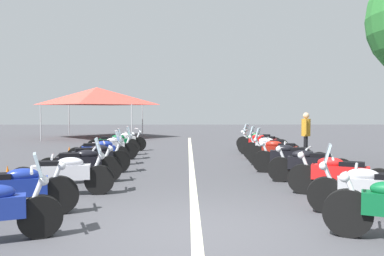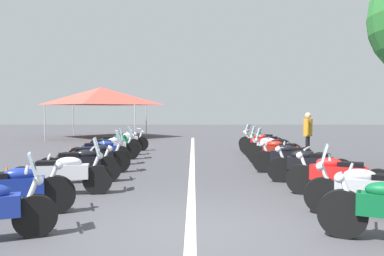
{
  "view_description": "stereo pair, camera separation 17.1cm",
  "coord_description": "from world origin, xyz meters",
  "views": [
    {
      "loc": [
        -5.48,
        0.13,
        1.79
      ],
      "look_at": [
        5.15,
        0.0,
        1.27
      ],
      "focal_mm": 35.56,
      "sensor_mm": 36.0,
      "label": 1
    },
    {
      "loc": [
        -5.48,
        -0.04,
        1.79
      ],
      "look_at": [
        5.15,
        0.0,
        1.27
      ],
      "focal_mm": 35.56,
      "sensor_mm": 36.0,
      "label": 2
    }
  ],
  "objects": [
    {
      "name": "motorcycle_left_row_7",
      "position": [
        9.34,
        3.0,
        0.46
      ],
      "size": [
        0.68,
        2.07,
        1.0
      ],
      "rotation": [
        0.0,
        0.0,
        -1.39
      ],
      "color": "black",
      "rests_on": "ground_plane"
    },
    {
      "name": "motorcycle_right_row_1",
      "position": [
        0.75,
        -2.95,
        0.46
      ],
      "size": [
        0.97,
        2.08,
        1.2
      ],
      "rotation": [
        0.0,
        0.0,
        1.24
      ],
      "color": "black",
      "rests_on": "ground_plane"
    },
    {
      "name": "motorcycle_left_row_4",
      "position": [
        4.99,
        2.72,
        0.47
      ],
      "size": [
        0.94,
        1.99,
        1.21
      ],
      "rotation": [
        0.0,
        0.0,
        -1.22
      ],
      "color": "black",
      "rests_on": "ground_plane"
    },
    {
      "name": "event_tent",
      "position": [
        18.75,
        5.88,
        2.65
      ],
      "size": [
        5.74,
        5.74,
        3.2
      ],
      "color": "#E54C3F",
      "rests_on": "ground_plane"
    },
    {
      "name": "traffic_cone_0",
      "position": [
        2.53,
        3.93,
        0.29
      ],
      "size": [
        0.36,
        0.36,
        0.61
      ],
      "color": "orange",
      "rests_on": "ground_plane"
    },
    {
      "name": "motorcycle_left_row_6",
      "position": [
        7.89,
        2.88,
        0.46
      ],
      "size": [
        0.86,
        2.01,
        1.2
      ],
      "rotation": [
        0.0,
        0.0,
        -1.27
      ],
      "color": "black",
      "rests_on": "ground_plane"
    },
    {
      "name": "ground_plane",
      "position": [
        0.0,
        0.0,
        0.0
      ],
      "size": [
        80.0,
        80.0,
        0.0
      ],
      "primitive_type": "plane",
      "color": "#424247"
    },
    {
      "name": "traffic_cone_1",
      "position": [
        6.73,
        3.93,
        0.29
      ],
      "size": [
        0.36,
        0.36,
        0.61
      ],
      "color": "orange",
      "rests_on": "ground_plane"
    },
    {
      "name": "motorcycle_left_row_1",
      "position": [
        0.75,
        3.01,
        0.46
      ],
      "size": [
        0.9,
        2.08,
        1.01
      ],
      "rotation": [
        0.0,
        0.0,
        -1.26
      ],
      "color": "black",
      "rests_on": "ground_plane"
    },
    {
      "name": "motorcycle_left_row_2",
      "position": [
        2.38,
        2.71,
        0.46
      ],
      "size": [
        0.66,
        2.14,
        1.2
      ],
      "rotation": [
        0.0,
        0.0,
        -1.41
      ],
      "color": "black",
      "rests_on": "ground_plane"
    },
    {
      "name": "motorcycle_right_row_7",
      "position": [
        9.36,
        -2.8,
        0.47
      ],
      "size": [
        1.12,
        1.89,
        1.22
      ],
      "rotation": [
        0.0,
        0.0,
        1.08
      ],
      "color": "black",
      "rests_on": "ground_plane"
    },
    {
      "name": "motorcycle_right_row_2",
      "position": [
        2.18,
        -2.96,
        0.46
      ],
      "size": [
        1.08,
        1.95,
        1.0
      ],
      "rotation": [
        0.0,
        0.0,
        1.12
      ],
      "color": "black",
      "rests_on": "ground_plane"
    },
    {
      "name": "motorcycle_right_row_5",
      "position": [
        6.39,
        -2.74,
        0.47
      ],
      "size": [
        0.99,
        1.95,
        1.21
      ],
      "rotation": [
        0.0,
        0.0,
        1.18
      ],
      "color": "black",
      "rests_on": "ground_plane"
    },
    {
      "name": "motorcycle_right_row_6",
      "position": [
        7.84,
        -2.8,
        0.46
      ],
      "size": [
        1.0,
        1.93,
        1.2
      ],
      "rotation": [
        0.0,
        0.0,
        1.18
      ],
      "color": "black",
      "rests_on": "ground_plane"
    },
    {
      "name": "motorcycle_left_row_8",
      "position": [
        10.71,
        2.9,
        0.45
      ],
      "size": [
        1.0,
        2.0,
        0.98
      ],
      "rotation": [
        0.0,
        0.0,
        -1.18
      ],
      "color": "black",
      "rests_on": "ground_plane"
    },
    {
      "name": "motorcycle_right_row_3",
      "position": [
        3.66,
        -2.84,
        0.45
      ],
      "size": [
        0.86,
        2.01,
        0.99
      ],
      "rotation": [
        0.0,
        0.0,
        1.31
      ],
      "color": "black",
      "rests_on": "ground_plane"
    },
    {
      "name": "motorcycle_left_row_3",
      "position": [
        3.68,
        2.73,
        0.46
      ],
      "size": [
        0.77,
        2.0,
        1.01
      ],
      "rotation": [
        0.0,
        0.0,
        -1.32
      ],
      "color": "black",
      "rests_on": "ground_plane"
    },
    {
      "name": "motorcycle_left_row_5",
      "position": [
        6.57,
        2.92,
        0.46
      ],
      "size": [
        0.79,
        1.95,
        1.2
      ],
      "rotation": [
        0.0,
        0.0,
        -1.3
      ],
      "color": "black",
      "rests_on": "ground_plane"
    },
    {
      "name": "bystander_1",
      "position": [
        8.19,
        -4.16,
        0.99
      ],
      "size": [
        0.5,
        0.32,
        1.68
      ],
      "rotation": [
        0.0,
        0.0,
        4.37
      ],
      "color": "black",
      "rests_on": "ground_plane"
    },
    {
      "name": "lane_centre_stripe",
      "position": [
        5.78,
        0.0,
        0.0
      ],
      "size": [
        25.46,
        0.16,
        0.01
      ],
      "primitive_type": "cube",
      "color": "beige",
      "rests_on": "ground_plane"
    },
    {
      "name": "motorcycle_right_row_4",
      "position": [
        5.05,
        -2.75,
        0.45
      ],
      "size": [
        0.9,
        2.09,
        0.99
      ],
      "rotation": [
        0.0,
        0.0,
        1.29
      ],
      "color": "black",
      "rests_on": "ground_plane"
    },
    {
      "name": "motorcycle_right_row_8",
      "position": [
        10.86,
        -2.95,
        0.45
      ],
      "size": [
        1.05,
        1.87,
        0.99
      ],
      "rotation": [
        0.0,
        0.0,
        1.12
      ],
      "color": "black",
      "rests_on": "ground_plane"
    }
  ]
}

